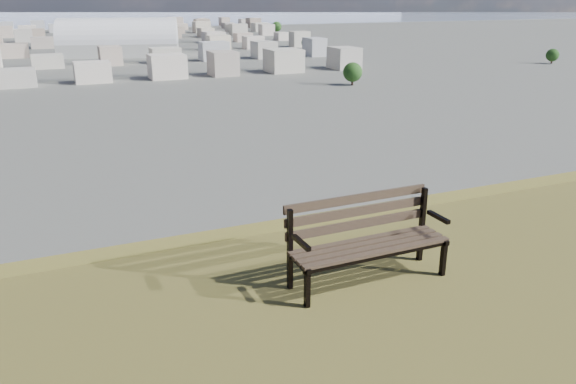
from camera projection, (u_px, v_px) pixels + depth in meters
name	position (u px, v px, depth m)	size (l,w,h in m)	color
park_bench	(366.00, 235.00, 5.47)	(1.59, 0.53, 0.83)	#413525
arena	(120.00, 44.00, 272.34)	(59.55, 36.66, 23.40)	#B8B8B4
city_blocks	(42.00, 37.00, 352.25)	(395.00, 361.00, 7.00)	beige
bay_water	(36.00, 17.00, 791.26)	(2400.00, 700.00, 0.12)	#9CACC7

